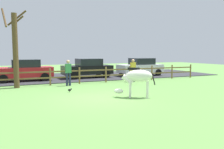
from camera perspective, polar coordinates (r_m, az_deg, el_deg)
ground_plane at (r=10.49m, az=-3.92°, el=-6.00°), size 60.00×60.00×0.00m
parking_asphalt at (r=19.41m, az=-13.09°, el=-0.70°), size 28.00×7.40×0.05m
paddock_fence at (r=15.06m, az=-11.81°, el=-0.12°), size 21.26×0.11×1.11m
bare_tree at (r=14.47m, az=-23.39°, el=6.24°), size 1.41×1.42×4.69m
zebra at (r=10.52m, az=6.37°, el=-0.87°), size 1.71×1.22×1.41m
crow_on_grass at (r=12.18m, az=-10.68°, el=-3.85°), size 0.21×0.10×0.20m
parked_car_red at (r=17.48m, az=-21.41°, el=1.07°), size 4.07×2.02×1.56m
parked_car_white at (r=20.20m, az=7.27°, el=1.97°), size 4.08×2.03×1.56m
parked_car_black at (r=18.53m, az=-6.22°, el=1.66°), size 4.08×2.04×1.56m
visitor_left_of_tree at (r=14.46m, az=-11.05°, el=0.74°), size 0.36×0.23×1.64m
visitor_right_of_tree at (r=16.24m, az=5.35°, el=1.34°), size 0.38×0.25×1.64m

